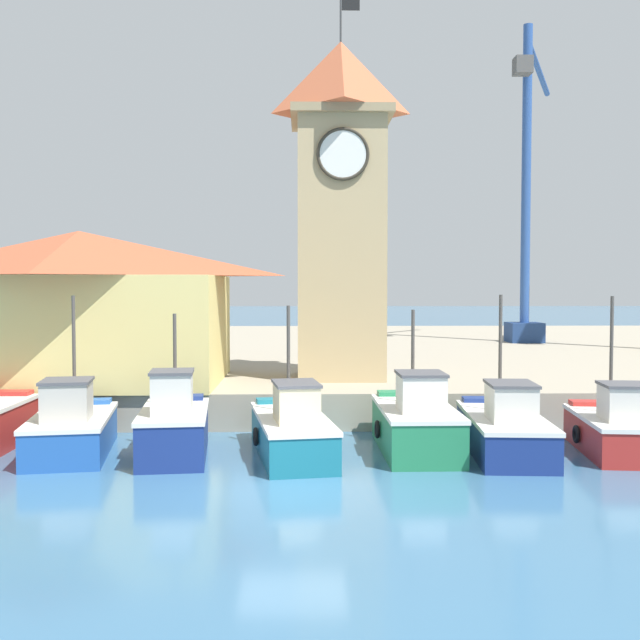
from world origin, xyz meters
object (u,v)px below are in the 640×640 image
fishing_boat_mid_left (292,430)px  fishing_boat_right_inner (616,429)px  fishing_boat_left_inner (174,426)px  clock_tower (341,201)px  port_crane_near (526,221)px  fishing_boat_mid_right (504,428)px  fishing_boat_left_outer (72,428)px  warehouse_left (80,305)px  fishing_boat_center (416,423)px

fishing_boat_mid_left → fishing_boat_right_inner: 9.05m
fishing_boat_right_inner → fishing_boat_left_inner: bearing=-179.4°
clock_tower → port_crane_near: port_crane_near is taller
fishing_boat_left_inner → fishing_boat_right_inner: size_ratio=0.96×
port_crane_near → clock_tower: bearing=-125.0°
fishing_boat_mid_right → port_crane_near: (7.92, 24.85, 7.92)m
fishing_boat_left_outer → fishing_boat_mid_left: bearing=-2.9°
fishing_boat_left_inner → warehouse_left: size_ratio=0.40×
fishing_boat_left_outer → warehouse_left: size_ratio=0.46×
clock_tower → port_crane_near: 21.21m
fishing_boat_left_outer → fishing_boat_center: size_ratio=1.00×
warehouse_left → fishing_boat_mid_left: bearing=-40.1°
fishing_boat_mid_right → fishing_boat_right_inner: fishing_boat_mid_right is taller
fishing_boat_mid_left → fishing_boat_right_inner: (9.05, 0.09, -0.03)m
fishing_boat_center → clock_tower: bearing=103.9°
clock_tower → port_crane_near: bearing=55.0°
fishing_boat_right_inner → fishing_boat_mid_left: bearing=-179.4°
warehouse_left → fishing_boat_left_inner: bearing=-55.6°
clock_tower → fishing_boat_left_outer: bearing=-136.9°
fishing_boat_left_inner → warehouse_left: 8.51m
fishing_boat_mid_left → clock_tower: 10.58m
fishing_boat_mid_left → warehouse_left: 10.59m
fishing_boat_mid_left → fishing_boat_mid_right: size_ratio=1.01×
clock_tower → warehouse_left: clock_tower is taller
fishing_boat_left_inner → clock_tower: clock_tower is taller
fishing_boat_mid_left → port_crane_near: bearing=61.0°
fishing_boat_right_inner → warehouse_left: warehouse_left is taller
fishing_boat_left_outer → fishing_boat_right_inner: bearing=-0.8°
fishing_boat_center → fishing_boat_right_inner: (5.56, -0.32, -0.11)m
fishing_boat_center → fishing_boat_left_outer: bearing=-179.4°
clock_tower → port_crane_near: (12.15, 17.37, 0.80)m
fishing_boat_left_outer → fishing_boat_center: fishing_boat_left_outer is taller
fishing_boat_left_outer → fishing_boat_right_inner: fishing_boat_left_outer is taller
fishing_boat_right_inner → warehouse_left: bearing=159.1°
fishing_boat_right_inner → warehouse_left: (-16.76, 6.40, 3.28)m
fishing_boat_right_inner → clock_tower: 12.73m
fishing_boat_left_inner → clock_tower: bearing=57.3°
warehouse_left → fishing_boat_center: bearing=-28.5°
fishing_boat_left_inner → fishing_boat_mid_right: bearing=1.2°
fishing_boat_left_outer → clock_tower: size_ratio=0.34×
fishing_boat_left_outer → clock_tower: bearing=43.1°
warehouse_left → fishing_boat_left_outer: bearing=-75.7°
fishing_boat_left_inner → fishing_boat_mid_right: size_ratio=0.79×
fishing_boat_left_outer → fishing_boat_center: (9.63, 0.09, 0.08)m
fishing_boat_mid_left → fishing_boat_mid_right: bearing=1.6°
port_crane_near → fishing_boat_center: bearing=-112.8°
clock_tower → port_crane_near: size_ratio=0.74×
warehouse_left → port_crane_near: port_crane_near is taller
fishing_boat_left_outer → fishing_boat_left_inner: bearing=-6.8°
fishing_boat_mid_right → warehouse_left: 15.39m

